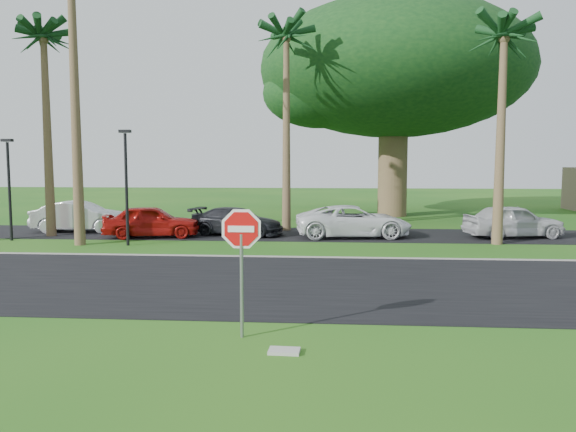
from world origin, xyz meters
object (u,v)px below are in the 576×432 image
(car_silver, at_px, (80,217))
(car_red, at_px, (152,222))
(car_pickup, at_px, (513,221))
(car_dark, at_px, (237,222))
(car_minivan, at_px, (353,222))
(stop_sign_near, at_px, (241,246))

(car_silver, relative_size, car_red, 1.06)
(car_red, relative_size, car_pickup, 0.97)
(car_dark, relative_size, car_minivan, 0.85)
(stop_sign_near, bearing_deg, car_red, 114.33)
(car_silver, distance_m, car_pickup, 20.09)
(stop_sign_near, relative_size, car_dark, 0.61)
(stop_sign_near, height_order, car_silver, stop_sign_near)
(car_red, height_order, car_pickup, car_pickup)
(stop_sign_near, xyz_separation_m, car_pickup, (9.76, 15.00, -1.04))
(car_minivan, relative_size, car_pickup, 1.18)
(stop_sign_near, distance_m, car_red, 15.29)
(car_silver, bearing_deg, car_dark, -97.18)
(stop_sign_near, height_order, car_dark, stop_sign_near)
(car_red, bearing_deg, stop_sign_near, -166.62)
(car_dark, height_order, car_minivan, car_minivan)
(car_dark, distance_m, car_minivan, 5.32)
(car_dark, relative_size, car_pickup, 1.00)
(stop_sign_near, bearing_deg, car_dark, 99.93)
(car_dark, xyz_separation_m, car_minivan, (5.31, -0.34, 0.08))
(car_silver, height_order, car_dark, car_silver)
(car_minivan, bearing_deg, car_pickup, -93.51)
(stop_sign_near, xyz_separation_m, car_silver, (-10.32, 15.54, -1.04))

